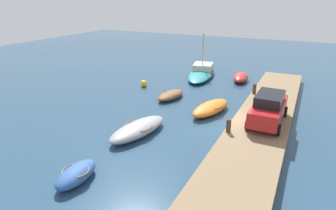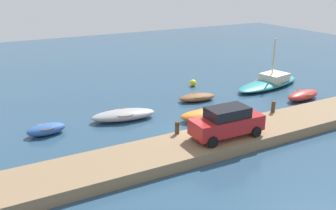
{
  "view_description": "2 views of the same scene",
  "coord_description": "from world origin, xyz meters",
  "px_view_note": "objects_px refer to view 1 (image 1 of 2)",
  "views": [
    {
      "loc": [
        -16.86,
        -3.93,
        7.81
      ],
      "look_at": [
        -0.01,
        4.28,
        0.78
      ],
      "focal_mm": 31.37,
      "sensor_mm": 36.0,
      "label": 1
    },
    {
      "loc": [
        -12.13,
        -17.93,
        9.62
      ],
      "look_at": [
        -0.75,
        3.07,
        1.12
      ],
      "focal_mm": 39.56,
      "sensor_mm": 36.0,
      "label": 2
    }
  ],
  "objects_px": {
    "dinghy_blue": "(76,174)",
    "rowboat_orange": "(211,108)",
    "mooring_post_mid_west": "(254,89)",
    "marker_buoy": "(144,83)",
    "rowboat_brown": "(171,95)",
    "motorboat_grey": "(138,129)",
    "sailboat_teal": "(202,72)",
    "parked_car": "(269,108)",
    "mooring_post_west": "(229,126)",
    "rowboat_red": "(241,77)"
  },
  "relations": [
    {
      "from": "rowboat_brown",
      "to": "marker_buoy",
      "type": "bearing_deg",
      "value": 70.35
    },
    {
      "from": "sailboat_teal",
      "to": "mooring_post_west",
      "type": "distance_m",
      "value": 14.63
    },
    {
      "from": "marker_buoy",
      "to": "sailboat_teal",
      "type": "bearing_deg",
      "value": -29.91
    },
    {
      "from": "rowboat_red",
      "to": "mooring_post_west",
      "type": "height_order",
      "value": "mooring_post_west"
    },
    {
      "from": "rowboat_orange",
      "to": "parked_car",
      "type": "xyz_separation_m",
      "value": [
        -1.47,
        -3.99,
        1.18
      ]
    },
    {
      "from": "parked_car",
      "to": "rowboat_brown",
      "type": "bearing_deg",
      "value": 70.13
    },
    {
      "from": "rowboat_brown",
      "to": "mooring_post_west",
      "type": "bearing_deg",
      "value": -123.04
    },
    {
      "from": "dinghy_blue",
      "to": "mooring_post_mid_west",
      "type": "bearing_deg",
      "value": -23.32
    },
    {
      "from": "rowboat_orange",
      "to": "mooring_post_mid_west",
      "type": "distance_m",
      "value": 4.47
    },
    {
      "from": "motorboat_grey",
      "to": "marker_buoy",
      "type": "bearing_deg",
      "value": 38.14
    },
    {
      "from": "motorboat_grey",
      "to": "rowboat_orange",
      "type": "relative_size",
      "value": 1.1
    },
    {
      "from": "rowboat_brown",
      "to": "rowboat_orange",
      "type": "xyz_separation_m",
      "value": [
        -1.57,
        -3.86,
        0.09
      ]
    },
    {
      "from": "rowboat_brown",
      "to": "dinghy_blue",
      "type": "bearing_deg",
      "value": -166.87
    },
    {
      "from": "mooring_post_west",
      "to": "parked_car",
      "type": "bearing_deg",
      "value": -37.16
    },
    {
      "from": "sailboat_teal",
      "to": "marker_buoy",
      "type": "height_order",
      "value": "sailboat_teal"
    },
    {
      "from": "mooring_post_mid_west",
      "to": "parked_car",
      "type": "relative_size",
      "value": 0.18
    },
    {
      "from": "sailboat_teal",
      "to": "parked_car",
      "type": "xyz_separation_m",
      "value": [
        -10.89,
        -8.06,
        1.16
      ]
    },
    {
      "from": "rowboat_brown",
      "to": "mooring_post_west",
      "type": "height_order",
      "value": "mooring_post_west"
    },
    {
      "from": "marker_buoy",
      "to": "rowboat_brown",
      "type": "bearing_deg",
      "value": -117.78
    },
    {
      "from": "rowboat_brown",
      "to": "rowboat_orange",
      "type": "relative_size",
      "value": 0.76
    },
    {
      "from": "motorboat_grey",
      "to": "parked_car",
      "type": "xyz_separation_m",
      "value": [
        3.69,
        -6.81,
        1.2
      ]
    },
    {
      "from": "motorboat_grey",
      "to": "sailboat_teal",
      "type": "height_order",
      "value": "sailboat_teal"
    },
    {
      "from": "rowboat_brown",
      "to": "parked_car",
      "type": "distance_m",
      "value": 8.52
    },
    {
      "from": "mooring_post_mid_west",
      "to": "marker_buoy",
      "type": "xyz_separation_m",
      "value": [
        -0.34,
        9.73,
        -0.73
      ]
    },
    {
      "from": "mooring_post_west",
      "to": "parked_car",
      "type": "distance_m",
      "value": 2.94
    },
    {
      "from": "dinghy_blue",
      "to": "motorboat_grey",
      "type": "relative_size",
      "value": 0.53
    },
    {
      "from": "rowboat_brown",
      "to": "rowboat_orange",
      "type": "height_order",
      "value": "rowboat_orange"
    },
    {
      "from": "dinghy_blue",
      "to": "rowboat_orange",
      "type": "xyz_separation_m",
      "value": [
        10.4,
        -2.82,
        0.03
      ]
    },
    {
      "from": "motorboat_grey",
      "to": "parked_car",
      "type": "height_order",
      "value": "parked_car"
    },
    {
      "from": "motorboat_grey",
      "to": "mooring_post_west",
      "type": "bearing_deg",
      "value": -64.96
    },
    {
      "from": "motorboat_grey",
      "to": "rowboat_brown",
      "type": "bearing_deg",
      "value": 18.61
    },
    {
      "from": "rowboat_red",
      "to": "parked_car",
      "type": "xyz_separation_m",
      "value": [
        -10.69,
        -3.99,
        1.18
      ]
    },
    {
      "from": "dinghy_blue",
      "to": "rowboat_orange",
      "type": "distance_m",
      "value": 10.77
    },
    {
      "from": "rowboat_red",
      "to": "marker_buoy",
      "type": "distance_m",
      "value": 9.43
    },
    {
      "from": "rowboat_red",
      "to": "mooring_post_mid_west",
      "type": "distance_m",
      "value": 5.89
    },
    {
      "from": "dinghy_blue",
      "to": "mooring_post_mid_west",
      "type": "xyz_separation_m",
      "value": [
        14.21,
        -5.06,
        0.66
      ]
    },
    {
      "from": "motorboat_grey",
      "to": "rowboat_brown",
      "type": "relative_size",
      "value": 1.46
    },
    {
      "from": "sailboat_teal",
      "to": "parked_car",
      "type": "bearing_deg",
      "value": -154.25
    },
    {
      "from": "motorboat_grey",
      "to": "rowboat_orange",
      "type": "distance_m",
      "value": 5.88
    },
    {
      "from": "parked_car",
      "to": "marker_buoy",
      "type": "height_order",
      "value": "parked_car"
    },
    {
      "from": "dinghy_blue",
      "to": "motorboat_grey",
      "type": "distance_m",
      "value": 5.24
    },
    {
      "from": "motorboat_grey",
      "to": "rowboat_brown",
      "type": "height_order",
      "value": "motorboat_grey"
    },
    {
      "from": "mooring_post_west",
      "to": "marker_buoy",
      "type": "distance_m",
      "value": 12.15
    },
    {
      "from": "mooring_post_mid_west",
      "to": "marker_buoy",
      "type": "relative_size",
      "value": 1.31
    },
    {
      "from": "rowboat_orange",
      "to": "marker_buoy",
      "type": "height_order",
      "value": "rowboat_orange"
    },
    {
      "from": "mooring_post_west",
      "to": "rowboat_brown",
      "type": "bearing_deg",
      "value": 48.83
    },
    {
      "from": "motorboat_grey",
      "to": "sailboat_teal",
      "type": "xyz_separation_m",
      "value": [
        14.57,
        1.25,
        0.04
      ]
    },
    {
      "from": "mooring_post_west",
      "to": "mooring_post_mid_west",
      "type": "bearing_deg",
      "value": 0.0
    },
    {
      "from": "rowboat_orange",
      "to": "marker_buoy",
      "type": "bearing_deg",
      "value": 78.45
    },
    {
      "from": "parked_car",
      "to": "rowboat_red",
      "type": "bearing_deg",
      "value": 21.75
    }
  ]
}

